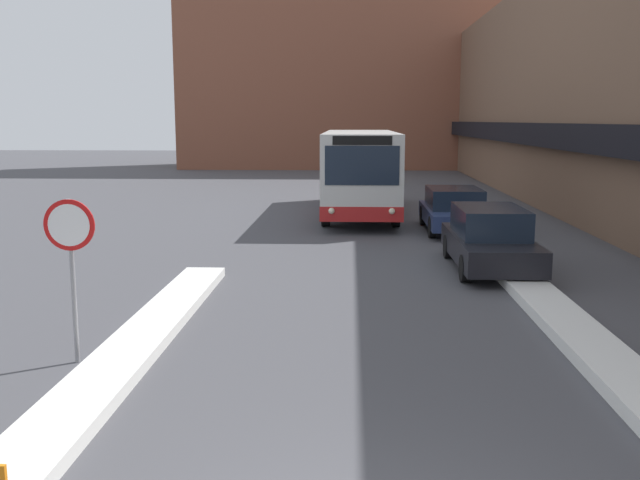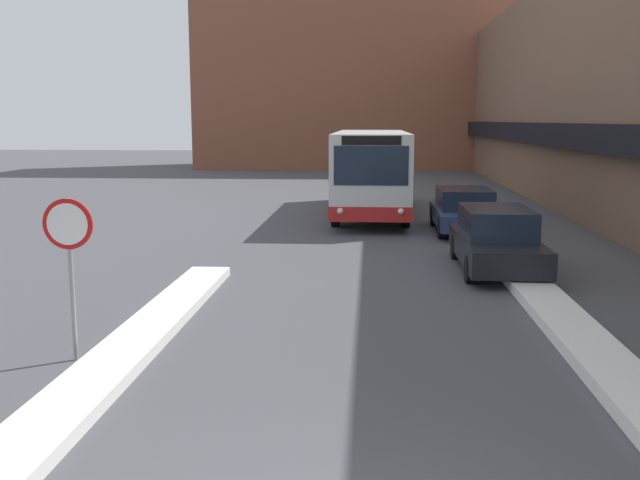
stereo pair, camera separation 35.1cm
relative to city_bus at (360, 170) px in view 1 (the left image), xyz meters
name	(u,v)px [view 1 (the left image)]	position (x,y,z in m)	size (l,w,h in m)	color
building_row_right	(609,89)	(9.83, 1.65, 3.09)	(5.50, 60.00, 9.67)	brown
building_backdrop_far	(354,60)	(-0.15, 28.41, 6.42)	(26.00, 8.00, 16.28)	brown
snow_bank_left	(142,339)	(-3.75, -16.47, -1.63)	(0.90, 10.46, 0.19)	silver
snow_bank_right	(560,317)	(3.45, -14.91, -1.62)	(0.90, 10.44, 0.21)	silver
city_bus	(360,170)	(0.00, 0.00, 0.00)	(2.68, 10.66, 3.17)	silver
parked_car_front	(490,239)	(3.05, -10.22, -0.97)	(1.82, 4.56, 1.52)	black
parked_car_back	(454,209)	(3.05, -4.15, -1.00)	(1.93, 4.47, 1.42)	navy
stop_sign	(70,245)	(-4.46, -17.39, 0.08)	(0.76, 0.08, 2.48)	gray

